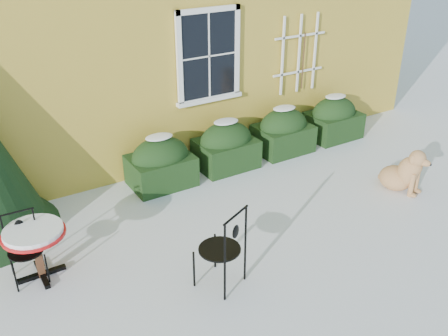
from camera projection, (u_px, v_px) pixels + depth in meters
ground at (262, 255)px, 6.80m from camera, size 80.00×80.00×0.00m
hedge_row at (255, 139)px, 9.33m from camera, size 4.95×0.80×0.91m
bistro_table at (34, 237)px, 6.14m from camera, size 0.78×0.78×0.72m
patio_chair_near at (223, 248)px, 6.03m from camera, size 0.64×0.64×1.10m
patio_chair_far at (25, 248)px, 6.20m from camera, size 0.43×0.43×0.90m
dog at (404, 173)px, 8.26m from camera, size 0.64×0.90×0.80m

